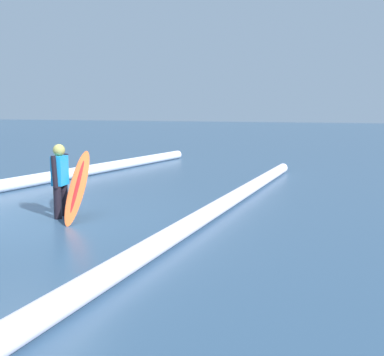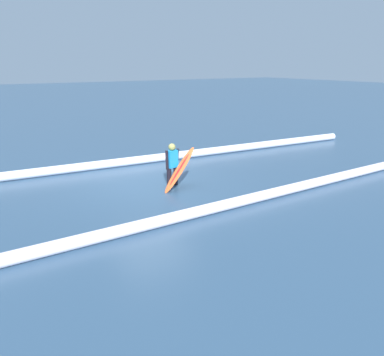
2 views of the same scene
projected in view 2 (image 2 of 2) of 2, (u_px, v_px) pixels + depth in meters
ground_plane at (150, 184)px, 12.99m from camera, size 133.46×133.46×0.00m
surfer at (172, 163)px, 12.57m from camera, size 0.51×0.27×1.35m
surfboard at (180, 170)px, 12.39m from camera, size 1.41×0.75×1.21m
wave_crest_foreground at (154, 158)px, 15.72m from camera, size 19.62×1.50×0.32m
wave_crest_midground at (199, 212)px, 10.16m from camera, size 17.49×0.83×0.29m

